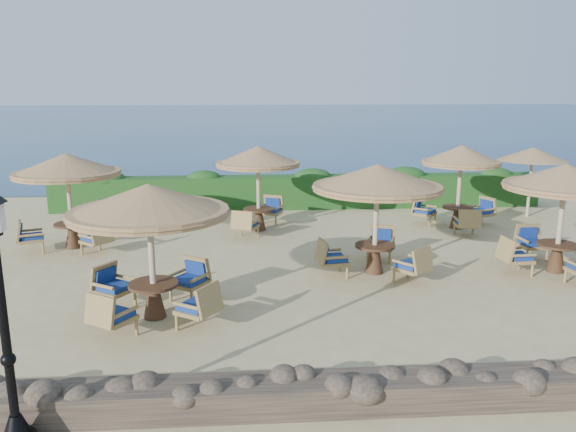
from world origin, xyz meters
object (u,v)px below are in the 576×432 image
Objects in this scene: lamp_post at (5,333)px; cafe_set_1 at (377,193)px; extra_parasol at (533,154)px; cafe_set_2 at (563,198)px; cafe_set_4 at (258,168)px; cafe_set_5 at (460,172)px; cafe_set_0 at (150,224)px; cafe_set_3 at (68,180)px.

cafe_set_1 is (5.94, 6.38, 0.42)m from lamp_post.
cafe_set_1 reaches higher than extra_parasol.
lamp_post is 8.73m from cafe_set_1.
lamp_post is 12.07m from cafe_set_2.
cafe_set_4 is 1.03× the size of cafe_set_5.
cafe_set_0 is (-11.54, -7.99, -0.28)m from extra_parasol.
cafe_set_1 is at bearing -19.02° from cafe_set_3.
cafe_set_5 is at bearing 47.87° from lamp_post.
lamp_post is 14.23m from cafe_set_5.
lamp_post is at bearing -149.35° from cafe_set_2.
extra_parasol is at bearing 40.15° from cafe_set_1.
extra_parasol is 14.04m from cafe_set_0.
cafe_set_4 is (5.24, 1.59, 0.04)m from cafe_set_3.
cafe_set_1 is (4.89, 2.37, 0.09)m from cafe_set_0.
extra_parasol is 0.84× the size of cafe_set_4.
extra_parasol is at bearing 34.67° from cafe_set_0.
cafe_set_3 is at bearing 102.44° from lamp_post.
cafe_set_5 is (3.60, 4.17, -0.16)m from cafe_set_1.
cafe_set_3 is at bearing -168.87° from extra_parasol.
lamp_post is 17.41m from extra_parasol.
cafe_set_0 and cafe_set_2 have the same top height.
extra_parasol is 14.89m from cafe_set_3.
cafe_set_1 and cafe_set_5 have the same top height.
cafe_set_2 is at bearing -2.98° from cafe_set_1.
cafe_set_3 and cafe_set_4 have the same top height.
extra_parasol is at bearing 43.60° from lamp_post.
cafe_set_2 is 12.75m from cafe_set_3.
cafe_set_3 is at bearing -172.97° from cafe_set_5.
cafe_set_4 is (2.17, 6.70, 0.09)m from cafe_set_0.
cafe_set_3 is at bearing 160.98° from cafe_set_1.
cafe_set_4 is at bearing 72.06° from cafe_set_0.
cafe_set_0 is at bearing -154.14° from cafe_set_1.
cafe_set_2 is 0.99× the size of cafe_set_3.
cafe_set_2 is at bearing 12.91° from cafe_set_0.
cafe_set_1 is 4.45m from cafe_set_2.
cafe_set_3 is 1.05× the size of cafe_set_5.
cafe_set_2 is 4.48m from cafe_set_5.
cafe_set_4 is at bearing 16.93° from cafe_set_3.
cafe_set_0 is 9.57m from cafe_set_2.
cafe_set_0 reaches higher than extra_parasol.
cafe_set_2 and cafe_set_3 have the same top height.
cafe_set_0 is 1.06× the size of cafe_set_3.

